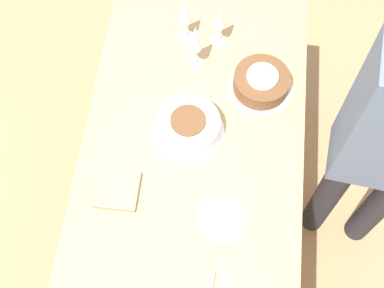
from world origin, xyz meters
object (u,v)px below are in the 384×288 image
(cake_front_chocolate, at_px, (261,82))
(wine_glass_extra, at_px, (185,14))
(wine_glass_near, at_px, (220,19))
(cake_center_white, at_px, (188,127))
(wine_glass_far, at_px, (195,39))

(cake_front_chocolate, xyz_separation_m, wine_glass_extra, (0.22, 0.33, 0.10))
(cake_front_chocolate, xyz_separation_m, wine_glass_near, (0.21, 0.19, 0.10))
(cake_center_white, bearing_deg, cake_front_chocolate, -48.45)
(cake_front_chocolate, relative_size, wine_glass_near, 1.20)
(wine_glass_far, height_order, wine_glass_extra, wine_glass_far)
(cake_center_white, relative_size, wine_glass_extra, 1.34)
(cake_front_chocolate, bearing_deg, wine_glass_far, 72.04)
(cake_front_chocolate, distance_m, wine_glass_near, 0.30)
(cake_front_chocolate, bearing_deg, cake_center_white, 131.55)
(cake_front_chocolate, relative_size, wine_glass_far, 1.12)
(wine_glass_far, bearing_deg, cake_front_chocolate, -107.96)
(cake_center_white, height_order, wine_glass_extra, wine_glass_extra)
(wine_glass_far, bearing_deg, cake_center_white, -178.41)
(cake_center_white, height_order, wine_glass_near, wine_glass_near)
(cake_center_white, bearing_deg, wine_glass_near, -9.80)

